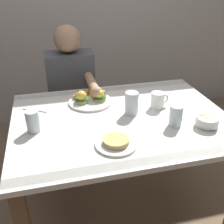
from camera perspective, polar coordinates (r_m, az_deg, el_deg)
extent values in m
plane|color=#7F664C|center=(1.98, 1.63, -20.14)|extent=(6.00, 6.00, 0.00)
cube|color=white|center=(1.51, 2.01, -1.56)|extent=(1.20, 0.90, 0.03)
cube|color=#3F7F51|center=(1.19, 7.34, -10.36)|extent=(1.20, 0.06, 0.00)
cube|color=#3F7F51|center=(1.85, -1.37, 4.74)|extent=(1.20, 0.06, 0.00)
cube|color=brown|center=(2.01, -16.82, -7.04)|extent=(0.06, 0.06, 0.71)
cube|color=brown|center=(2.20, 12.85, -3.12)|extent=(0.06, 0.06, 0.71)
cylinder|color=white|center=(1.67, -4.60, 2.22)|extent=(0.27, 0.27, 0.01)
cylinder|color=tan|center=(1.65, -6.44, 2.36)|extent=(0.08, 0.08, 0.02)
cylinder|color=#286B2D|center=(1.64, -6.46, 2.73)|extent=(0.08, 0.08, 0.01)
sphere|color=yellow|center=(1.63, -6.50, 3.40)|extent=(0.07, 0.07, 0.07)
cylinder|color=tan|center=(1.66, -2.69, 2.77)|extent=(0.08, 0.08, 0.02)
cylinder|color=#236028|center=(1.66, -2.70, 3.15)|extent=(0.08, 0.08, 0.01)
sphere|color=yellow|center=(1.65, -2.72, 3.77)|extent=(0.06, 0.06, 0.06)
cube|color=#AD7038|center=(1.74, -5.26, 4.13)|extent=(0.03, 0.03, 0.03)
cube|color=#AD7038|center=(1.76, -4.14, 4.46)|extent=(0.03, 0.03, 0.04)
cube|color=tan|center=(1.74, -3.96, 4.03)|extent=(0.03, 0.03, 0.03)
cube|color=tan|center=(1.70, -7.61, 3.23)|extent=(0.04, 0.04, 0.03)
cube|color=tan|center=(1.74, -4.44, 4.13)|extent=(0.03, 0.03, 0.03)
cube|color=#B77A42|center=(1.76, -3.65, 4.38)|extent=(0.03, 0.03, 0.02)
cube|color=#AD7038|center=(1.70, -7.28, 3.39)|extent=(0.03, 0.03, 0.03)
cube|color=tan|center=(1.72, -2.01, 4.03)|extent=(0.03, 0.03, 0.03)
cylinder|color=white|center=(1.51, 19.33, -2.65)|extent=(0.10, 0.10, 0.01)
cylinder|color=white|center=(1.49, 19.50, -1.74)|extent=(0.12, 0.12, 0.04)
cube|color=#EA6B70|center=(1.49, 20.62, -2.05)|extent=(0.02, 0.02, 0.02)
cube|color=#F4A85B|center=(1.50, 18.46, -0.89)|extent=(0.03, 0.03, 0.02)
cube|color=#F4DB66|center=(1.49, 19.53, -1.42)|extent=(0.04, 0.04, 0.03)
cube|color=#F4A85B|center=(1.48, 19.42, -1.52)|extent=(0.04, 0.04, 0.03)
cylinder|color=white|center=(1.61, 9.62, 2.50)|extent=(0.08, 0.08, 0.09)
cylinder|color=black|center=(1.60, 9.74, 3.84)|extent=(0.07, 0.07, 0.01)
torus|color=white|center=(1.63, 11.02, 2.71)|extent=(0.06, 0.02, 0.06)
cube|color=silver|center=(1.63, -15.43, 0.31)|extent=(0.11, 0.07, 0.00)
cube|color=silver|center=(1.67, -17.70, 0.67)|extent=(0.04, 0.04, 0.00)
cylinder|color=silver|center=(1.44, 13.37, -0.79)|extent=(0.07, 0.07, 0.11)
cylinder|color=silver|center=(1.45, 13.27, -1.62)|extent=(0.06, 0.06, 0.07)
cylinder|color=silver|center=(1.41, -16.43, -1.91)|extent=(0.07, 0.07, 0.12)
cylinder|color=silver|center=(1.42, -16.28, -2.92)|extent=(0.06, 0.06, 0.06)
cylinder|color=silver|center=(1.51, 4.17, 1.85)|extent=(0.08, 0.08, 0.13)
cylinder|color=silver|center=(1.53, 4.13, 0.85)|extent=(0.07, 0.07, 0.07)
cylinder|color=white|center=(1.28, 0.85, -6.79)|extent=(0.20, 0.20, 0.01)
cylinder|color=#DBBC70|center=(1.26, 0.86, -6.12)|extent=(0.12, 0.12, 0.02)
cylinder|color=#33333D|center=(2.19, -9.88, -7.20)|extent=(0.11, 0.11, 0.45)
cylinder|color=#33333D|center=(2.20, -5.19, -6.62)|extent=(0.11, 0.11, 0.45)
cube|color=#4C4C51|center=(2.05, -8.71, 5.62)|extent=(0.34, 0.20, 0.50)
sphere|color=tan|center=(1.94, -9.47, 15.03)|extent=(0.19, 0.19, 0.19)
cylinder|color=tan|center=(1.80, -4.24, 6.00)|extent=(0.06, 0.30, 0.06)
sphere|color=tan|center=(1.66, -3.31, 4.10)|extent=(0.08, 0.08, 0.08)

